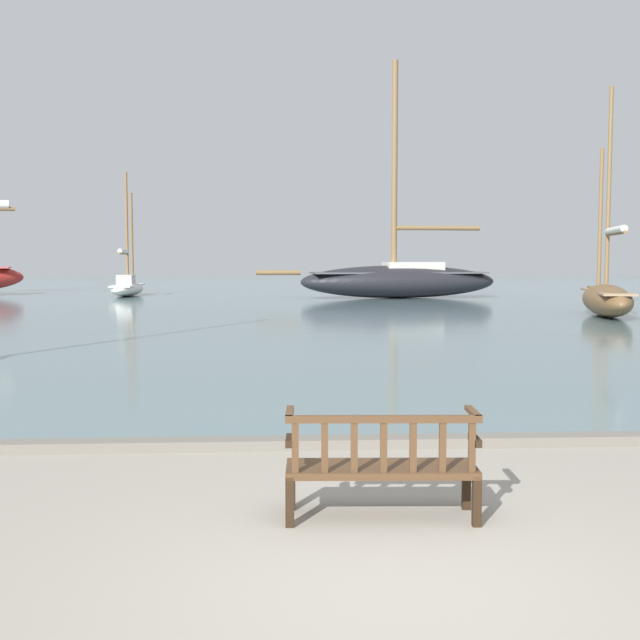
% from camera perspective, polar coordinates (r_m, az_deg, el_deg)
% --- Properties ---
extents(ground_plane, '(160.00, 160.00, 0.00)m').
position_cam_1_polar(ground_plane, '(5.75, 5.76, -18.03)').
color(ground_plane, gray).
extents(harbor_water, '(100.00, 80.00, 0.08)m').
position_cam_1_polar(harbor_water, '(49.30, -2.28, 1.98)').
color(harbor_water, slate).
rests_on(harbor_water, ground).
extents(quay_edge_kerb, '(40.00, 0.30, 0.12)m').
position_cam_1_polar(quay_edge_kerb, '(9.38, 2.04, -8.70)').
color(quay_edge_kerb, slate).
rests_on(quay_edge_kerb, ground).
extents(park_bench, '(1.62, 0.60, 0.92)m').
position_cam_1_polar(park_bench, '(6.84, 4.40, -10.19)').
color(park_bench, black).
rests_on(park_bench, ground).
extents(sailboat_mid_starboard, '(2.87, 7.49, 8.17)m').
position_cam_1_polar(sailboat_mid_starboard, '(30.65, 19.71, 1.60)').
color(sailboat_mid_starboard, brown).
rests_on(sailboat_mid_starboard, harbor_water).
extents(sailboat_far_port, '(1.52, 5.25, 6.72)m').
position_cam_1_polar(sailboat_far_port, '(45.07, -13.54, 2.40)').
color(sailboat_far_port, silver).
rests_on(sailboat_far_port, harbor_water).
extents(sailboat_distant_harbor, '(12.62, 3.98, 12.09)m').
position_cam_1_polar(sailboat_distant_harbor, '(41.75, 5.64, 2.94)').
color(sailboat_distant_harbor, black).
rests_on(sailboat_distant_harbor, harbor_water).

